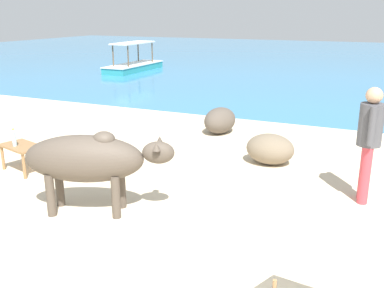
{
  "coord_description": "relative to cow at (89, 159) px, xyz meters",
  "views": [
    {
      "loc": [
        2.46,
        -3.16,
        2.6
      ],
      "look_at": [
        -0.3,
        3.0,
        0.55
      ],
      "focal_mm": 40.62,
      "sensor_mm": 36.0,
      "label": 1
    }
  ],
  "objects": [
    {
      "name": "sand_beach",
      "position": [
        0.93,
        -1.15,
        -0.76
      ],
      "size": [
        18.0,
        14.0,
        0.04
      ],
      "primitive_type": "cube",
      "color": "beige",
      "rests_on": "ground"
    },
    {
      "name": "water_surface",
      "position": [
        0.93,
        20.85,
        -0.78
      ],
      "size": [
        60.0,
        36.0,
        0.03
      ],
      "primitive_type": "cube",
      "color": "teal",
      "rests_on": "ground"
    },
    {
      "name": "cow",
      "position": [
        0.0,
        0.0,
        0.0
      ],
      "size": [
        1.98,
        1.09,
        1.12
      ],
      "rotation": [
        0.0,
        0.0,
        0.35
      ],
      "color": "#4C4238",
      "rests_on": "sand_beach"
    },
    {
      "name": "low_bench_table",
      "position": [
        -1.98,
        0.81,
        -0.36
      ],
      "size": [
        0.85,
        0.63,
        0.45
      ],
      "rotation": [
        0.0,
        0.0,
        -0.27
      ],
      "color": "olive",
      "rests_on": "sand_beach"
    },
    {
      "name": "bottle",
      "position": [
        -2.05,
        0.73,
        -0.16
      ],
      "size": [
        0.07,
        0.07,
        0.3
      ],
      "color": "#A3C6D1",
      "rests_on": "low_bench_table"
    },
    {
      "name": "deck_chair_near",
      "position": [
        2.97,
        -1.13,
        -0.35
      ],
      "size": [
        0.63,
        0.83,
        0.68
      ],
      "rotation": [
        0.0,
        0.0,
        4.58
      ],
      "color": "olive",
      "rests_on": "sand_beach"
    },
    {
      "name": "person_standing",
      "position": [
        3.28,
        1.85,
        0.21
      ],
      "size": [
        0.32,
        0.51,
        1.62
      ],
      "rotation": [
        0.0,
        0.0,
        3.23
      ],
      "color": "#CC3D47",
      "rests_on": "sand_beach"
    },
    {
      "name": "shore_rock_large",
      "position": [
        0.16,
        4.42,
        -0.45
      ],
      "size": [
        0.73,
        0.96,
        0.57
      ],
      "primitive_type": "ellipsoid",
      "rotation": [
        0.0,
        0.0,
        1.45
      ],
      "color": "brown",
      "rests_on": "sand_beach"
    },
    {
      "name": "shore_rock_medium",
      "position": [
        1.68,
        2.88,
        -0.47
      ],
      "size": [
        0.89,
        0.74,
        0.53
      ],
      "primitive_type": "ellipsoid",
      "rotation": [
        0.0,
        0.0,
        3.07
      ],
      "color": "#756651",
      "rests_on": "sand_beach"
    },
    {
      "name": "boat_teal",
      "position": [
        -7.31,
        13.03,
        -0.49
      ],
      "size": [
        1.18,
        3.68,
        1.29
      ],
      "rotation": [
        0.0,
        0.0,
        1.58
      ],
      "color": "teal",
      "rests_on": "water_surface"
    }
  ]
}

